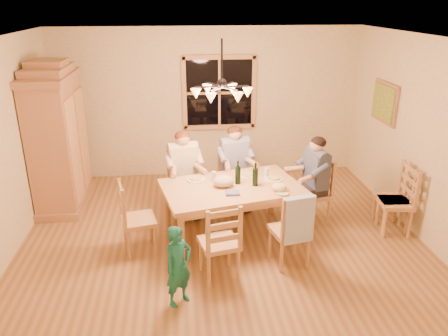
{
  "coord_description": "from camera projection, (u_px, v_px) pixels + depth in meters",
  "views": [
    {
      "loc": [
        -0.54,
        -5.31,
        3.14
      ],
      "look_at": [
        0.04,
        0.1,
        1.02
      ],
      "focal_mm": 35.0,
      "sensor_mm": 36.0,
      "label": 1
    }
  ],
  "objects": [
    {
      "name": "chair_end_left",
      "position": [
        140.0,
        230.0,
        5.71
      ],
      "size": [
        0.51,
        0.52,
        0.99
      ],
      "rotation": [
        0.0,
        0.0,
        -1.35
      ],
      "color": "#B57A4F",
      "rests_on": "floor"
    },
    {
      "name": "wine_bottle_a",
      "position": [
        238.0,
        172.0,
        5.94
      ],
      "size": [
        0.08,
        0.08,
        0.33
      ],
      "primitive_type": "cylinder",
      "color": "black",
      "rests_on": "dining_table"
    },
    {
      "name": "painting",
      "position": [
        385.0,
        102.0,
        6.91
      ],
      "size": [
        0.06,
        0.78,
        0.64
      ],
      "color": "#966441",
      "rests_on": "wall_right"
    },
    {
      "name": "plate_plaid",
      "position": [
        247.0,
        175.0,
        6.27
      ],
      "size": [
        0.26,
        0.26,
        0.02
      ],
      "primitive_type": "cylinder",
      "color": "white",
      "rests_on": "dining_table"
    },
    {
      "name": "window",
      "position": [
        219.0,
        93.0,
        7.85
      ],
      "size": [
        1.3,
        0.06,
        1.3
      ],
      "color": "black",
      "rests_on": "wall_back"
    },
    {
      "name": "chair_near_right",
      "position": [
        289.0,
        241.0,
        5.46
      ],
      "size": [
        0.52,
        0.51,
        0.99
      ],
      "rotation": [
        0.0,
        0.0,
        0.22
      ],
      "color": "#B57A4F",
      "rests_on": "floor"
    },
    {
      "name": "chair_spare_back",
      "position": [
        391.0,
        209.0,
        6.29
      ],
      "size": [
        0.43,
        0.45,
        0.99
      ],
      "rotation": [
        0.0,
        0.0,
        1.54
      ],
      "color": "#B57A4F",
      "rests_on": "floor"
    },
    {
      "name": "armoire",
      "position": [
        59.0,
        141.0,
        6.8
      ],
      "size": [
        0.66,
        1.4,
        2.3
      ],
      "color": "#966441",
      "rests_on": "floor"
    },
    {
      "name": "floor",
      "position": [
        222.0,
        238.0,
        6.11
      ],
      "size": [
        5.5,
        5.5,
        0.0
      ],
      "primitive_type": "plane",
      "color": "brown",
      "rests_on": "ground"
    },
    {
      "name": "napkin",
      "position": [
        233.0,
        193.0,
        5.67
      ],
      "size": [
        0.21,
        0.18,
        0.03
      ],
      "primitive_type": "cube",
      "rotation": [
        0.0,
        0.0,
        0.22
      ],
      "color": "#516095",
      "rests_on": "dining_table"
    },
    {
      "name": "wall_right",
      "position": [
        424.0,
        140.0,
        5.89
      ],
      "size": [
        0.02,
        5.0,
        2.7
      ],
      "primitive_type": "cube",
      "color": "#C2B589",
      "rests_on": "floor"
    },
    {
      "name": "child",
      "position": [
        178.0,
        266.0,
        4.67
      ],
      "size": [
        0.4,
        0.39,
        0.93
      ],
      "primitive_type": "imported",
      "rotation": [
        0.0,
        0.0,
        0.68
      ],
      "color": "#176B5E",
      "rests_on": "floor"
    },
    {
      "name": "adult_slate_man",
      "position": [
        315.0,
        170.0,
        6.27
      ],
      "size": [
        0.49,
        0.46,
        0.87
      ],
      "rotation": [
        0.0,
        0.0,
        1.79
      ],
      "color": "#414C68",
      "rests_on": "floor"
    },
    {
      "name": "chair_far_left",
      "position": [
        185.0,
        195.0,
        6.72
      ],
      "size": [
        0.52,
        0.51,
        0.99
      ],
      "rotation": [
        0.0,
        0.0,
        3.36
      ],
      "color": "#B57A4F",
      "rests_on": "floor"
    },
    {
      "name": "chandelier",
      "position": [
        222.0,
        91.0,
        5.36
      ],
      "size": [
        0.77,
        0.68,
        0.71
      ],
      "color": "black",
      "rests_on": "ceiling"
    },
    {
      "name": "plate_slate",
      "position": [
        274.0,
        179.0,
        6.13
      ],
      "size": [
        0.26,
        0.26,
        0.02
      ],
      "primitive_type": "cylinder",
      "color": "white",
      "rests_on": "dining_table"
    },
    {
      "name": "plate_woman",
      "position": [
        196.0,
        179.0,
        6.11
      ],
      "size": [
        0.26,
        0.26,
        0.02
      ],
      "primitive_type": "cylinder",
      "color": "white",
      "rests_on": "dining_table"
    },
    {
      "name": "cloth_bundle",
      "position": [
        224.0,
        181.0,
        5.88
      ],
      "size": [
        0.28,
        0.22,
        0.15
      ],
      "primitive_type": "ellipsoid",
      "color": "tan",
      "rests_on": "dining_table"
    },
    {
      "name": "wine_bottle_b",
      "position": [
        255.0,
        174.0,
        5.88
      ],
      "size": [
        0.08,
        0.08,
        0.33
      ],
      "primitive_type": "cylinder",
      "color": "black",
      "rests_on": "dining_table"
    },
    {
      "name": "chair_spare_front",
      "position": [
        394.0,
        212.0,
        6.19
      ],
      "size": [
        0.48,
        0.5,
        0.99
      ],
      "rotation": [
        0.0,
        0.0,
        1.41
      ],
      "color": "#B57A4F",
      "rests_on": "floor"
    },
    {
      "name": "wall_back",
      "position": [
        208.0,
        104.0,
        7.94
      ],
      "size": [
        5.5,
        0.02,
        2.7
      ],
      "primitive_type": "cube",
      "color": "#C2B589",
      "rests_on": "floor"
    },
    {
      "name": "chair_end_right",
      "position": [
        313.0,
        203.0,
        6.47
      ],
      "size": [
        0.51,
        0.52,
        0.99
      ],
      "rotation": [
        0.0,
        0.0,
        1.79
      ],
      "color": "#B57A4F",
      "rests_on": "floor"
    },
    {
      "name": "wine_glass_b",
      "position": [
        267.0,
        173.0,
        6.19
      ],
      "size": [
        0.06,
        0.06,
        0.14
      ],
      "primitive_type": "cylinder",
      "color": "silver",
      "rests_on": "dining_table"
    },
    {
      "name": "ceiling",
      "position": [
        222.0,
        38.0,
        5.13
      ],
      "size": [
        5.5,
        5.0,
        0.02
      ],
      "primitive_type": "cube",
      "color": "white",
      "rests_on": "wall_back"
    },
    {
      "name": "towel",
      "position": [
        298.0,
        220.0,
        5.15
      ],
      "size": [
        0.39,
        0.18,
        0.58
      ],
      "primitive_type": "cube",
      "rotation": [
        0.0,
        0.0,
        0.22
      ],
      "color": "#A4BBDE",
      "rests_on": "chair_near_right"
    },
    {
      "name": "adult_woman",
      "position": [
        183.0,
        163.0,
        6.53
      ],
      "size": [
        0.46,
        0.49,
        0.87
      ],
      "rotation": [
        0.0,
        0.0,
        3.36
      ],
      "color": "beige",
      "rests_on": "floor"
    },
    {
      "name": "chair_far_right",
      "position": [
        234.0,
        189.0,
        6.96
      ],
      "size": [
        0.52,
        0.51,
        0.99
      ],
      "rotation": [
        0.0,
        0.0,
        3.36
      ],
      "color": "#B57A4F",
      "rests_on": "floor"
    },
    {
      "name": "chair_near_left",
      "position": [
        219.0,
        254.0,
        5.19
      ],
      "size": [
        0.52,
        0.51,
        0.99
      ],
      "rotation": [
        0.0,
        0.0,
        0.22
      ],
      "color": "#B57A4F",
      "rests_on": "floor"
    },
    {
      "name": "wine_glass_a",
      "position": [
        214.0,
        176.0,
        6.06
      ],
      "size": [
        0.06,
        0.06,
        0.14
      ],
      "primitive_type": "cylinder",
      "color": "silver",
      "rests_on": "dining_table"
    },
    {
      "name": "dining_table",
      "position": [
        232.0,
        193.0,
        5.96
      ],
      "size": [
        2.04,
        1.49,
        0.76
      ],
      "rotation": [
        0.0,
        0.0,
        0.22
      ],
      "color": "#A8794A",
      "rests_on": "floor"
    },
    {
      "name": "cap",
      "position": [
        279.0,
        187.0,
        5.75
      ],
      "size": [
        0.2,
        0.2,
        0.11
      ],
      "primitive_type": "ellipsoid",
      "color": "beige",
      "rests_on": "dining_table"
    },
    {
      "name": "adult_plaid_man",
      "position": [
        235.0,
        157.0,
        6.77
      ],
      "size": [
        0.46,
        0.49,
        0.87
      ],
      "rotation": [
        0.0,
        0.0,
        3.36
      ],
      "color": "navy",
      "rests_on": "floor"
    }
  ]
}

